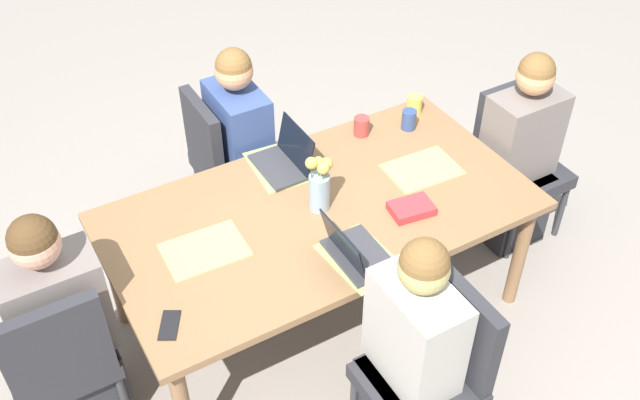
% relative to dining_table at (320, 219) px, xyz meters
% --- Properties ---
extents(ground_plane, '(10.00, 10.00, 0.00)m').
position_rel_dining_table_xyz_m(ground_plane, '(0.00, 0.00, -0.66)').
color(ground_plane, gray).
extents(dining_table, '(2.01, 1.08, 0.72)m').
position_rel_dining_table_xyz_m(dining_table, '(0.00, 0.00, 0.00)').
color(dining_table, olive).
rests_on(dining_table, ground_plane).
extents(chair_head_left_left_near, '(0.44, 0.44, 0.90)m').
position_rel_dining_table_xyz_m(chair_head_left_left_near, '(-1.30, -0.04, -0.16)').
color(chair_head_left_left_near, '#2D2D33').
rests_on(chair_head_left_left_near, ground_plane).
extents(person_head_left_left_near, '(0.40, 0.36, 1.19)m').
position_rel_dining_table_xyz_m(person_head_left_left_near, '(-1.24, 0.03, -0.13)').
color(person_head_left_left_near, '#2D2D33').
rests_on(person_head_left_left_near, ground_plane).
extents(chair_head_right_left_mid, '(0.44, 0.44, 0.90)m').
position_rel_dining_table_xyz_m(chair_head_right_left_mid, '(1.32, 0.06, -0.16)').
color(chair_head_right_left_mid, '#2D2D33').
rests_on(chair_head_right_left_mid, ground_plane).
extents(person_head_right_left_mid, '(0.40, 0.36, 1.19)m').
position_rel_dining_table_xyz_m(person_head_right_left_mid, '(1.26, -0.01, -0.13)').
color(person_head_right_left_mid, '#2D2D33').
rests_on(person_head_right_left_mid, ground_plane).
extents(chair_far_left_far, '(0.44, 0.44, 0.90)m').
position_rel_dining_table_xyz_m(chair_far_left_far, '(-0.12, 0.86, -0.16)').
color(chair_far_left_far, '#2D2D33').
rests_on(chair_far_left_far, ground_plane).
extents(person_far_left_far, '(0.36, 0.40, 1.19)m').
position_rel_dining_table_xyz_m(person_far_left_far, '(-0.05, 0.80, -0.13)').
color(person_far_left_far, '#2D2D33').
rests_on(person_far_left_far, ground_plane).
extents(chair_near_right_near, '(0.44, 0.44, 0.90)m').
position_rel_dining_table_xyz_m(chair_near_right_near, '(0.04, -0.88, -0.16)').
color(chair_near_right_near, '#2D2D33').
rests_on(chair_near_right_near, ground_plane).
extents(person_near_right_near, '(0.36, 0.40, 1.19)m').
position_rel_dining_table_xyz_m(person_near_right_near, '(-0.03, -0.82, -0.13)').
color(person_near_right_near, '#2D2D33').
rests_on(person_near_right_near, ground_plane).
extents(flower_vase, '(0.13, 0.10, 0.30)m').
position_rel_dining_table_xyz_m(flower_vase, '(0.00, 0.01, 0.21)').
color(flower_vase, '#8EA8B7').
rests_on(flower_vase, dining_table).
extents(placemat_head_left_left_near, '(0.37, 0.27, 0.00)m').
position_rel_dining_table_xyz_m(placemat_head_left_left_near, '(-0.59, 0.01, 0.07)').
color(placemat_head_left_left_near, '#9EBC66').
rests_on(placemat_head_left_left_near, dining_table).
extents(placemat_head_right_left_mid, '(0.37, 0.28, 0.00)m').
position_rel_dining_table_xyz_m(placemat_head_right_left_mid, '(0.59, -0.01, 0.07)').
color(placemat_head_right_left_mid, '#9EBC66').
rests_on(placemat_head_right_left_mid, dining_table).
extents(placemat_far_left_far, '(0.29, 0.38, 0.00)m').
position_rel_dining_table_xyz_m(placemat_far_left_far, '(-0.02, 0.38, 0.07)').
color(placemat_far_left_far, '#9EBC66').
rests_on(placemat_far_left_far, dining_table).
extents(placemat_near_right_near, '(0.29, 0.38, 0.00)m').
position_rel_dining_table_xyz_m(placemat_near_right_near, '(-0.02, -0.38, 0.07)').
color(placemat_near_right_near, '#9EBC66').
rests_on(placemat_near_right_near, dining_table).
extents(laptop_far_left_far, '(0.22, 0.32, 0.21)m').
position_rel_dining_table_xyz_m(laptop_far_left_far, '(0.01, 0.36, 0.11)').
color(laptop_far_left_far, '#38383D').
rests_on(laptop_far_left_far, dining_table).
extents(laptop_near_right_near, '(0.22, 0.32, 0.21)m').
position_rel_dining_table_xyz_m(laptop_near_right_near, '(-0.04, -0.37, 0.11)').
color(laptop_near_right_near, '#38383D').
rests_on(laptop_near_right_near, dining_table).
extents(coffee_mug_near_left, '(0.08, 0.08, 0.10)m').
position_rel_dining_table_xyz_m(coffee_mug_near_left, '(0.49, 0.41, 0.12)').
color(coffee_mug_near_left, '#AD3D38').
rests_on(coffee_mug_near_left, dining_table).
extents(coffee_mug_near_right, '(0.09, 0.09, 0.09)m').
position_rel_dining_table_xyz_m(coffee_mug_near_right, '(0.86, 0.44, 0.12)').
color(coffee_mug_near_right, '#DBC64C').
rests_on(coffee_mug_near_right, dining_table).
extents(coffee_mug_centre_left, '(0.08, 0.08, 0.11)m').
position_rel_dining_table_xyz_m(coffee_mug_centre_left, '(0.74, 0.33, 0.12)').
color(coffee_mug_centre_left, '#33477A').
rests_on(coffee_mug_centre_left, dining_table).
extents(book_red_cover, '(0.22, 0.17, 0.04)m').
position_rel_dining_table_xyz_m(book_red_cover, '(0.36, -0.24, 0.09)').
color(book_red_cover, '#B73338').
rests_on(book_red_cover, dining_table).
extents(phone_black, '(0.14, 0.17, 0.01)m').
position_rel_dining_table_xyz_m(phone_black, '(-0.88, -0.31, 0.07)').
color(phone_black, black).
rests_on(phone_black, dining_table).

